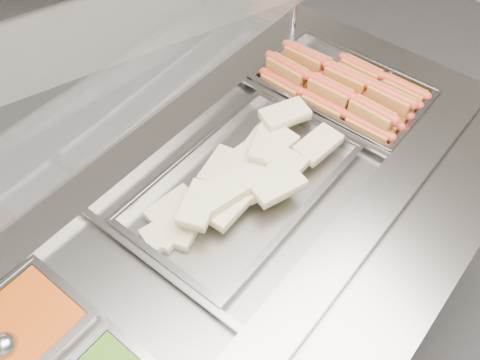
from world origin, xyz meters
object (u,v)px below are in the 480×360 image
pan_wraps (242,188)px  ladle (3,344)px  steam_counter (231,272)px  sneeze_guard (161,65)px  pan_hotdogs (341,94)px

pan_wraps → ladle: size_ratio=4.19×
steam_counter → ladle: ladle is taller
sneeze_guard → pan_wraps: size_ratio=2.14×
sneeze_guard → pan_hotdogs: 0.84m
ladle → steam_counter: bearing=8.4°
pan_hotdogs → pan_wraps: same height
pan_wraps → sneeze_guard: bearing=124.6°
sneeze_guard → pan_hotdogs: size_ratio=2.62×
pan_wraps → ladle: ladle is taller
sneeze_guard → pan_wraps: sneeze_guard is taller
sneeze_guard → pan_wraps: bearing=-55.4°
steam_counter → sneeze_guard: size_ratio=1.24×
pan_hotdogs → sneeze_guard: bearing=180.0°
pan_wraps → pan_hotdogs: bearing=19.2°
pan_wraps → steam_counter: bearing=-160.8°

